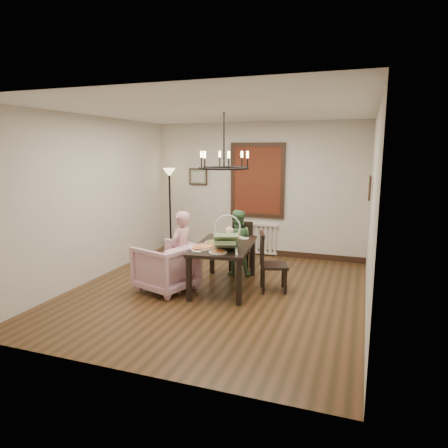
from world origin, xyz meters
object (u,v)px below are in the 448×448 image
Objects in this scene: baby_bouncer at (226,239)px; armchair at (166,267)px; drinking_glass at (236,239)px; elderly_woman at (181,258)px; dining_table at (224,249)px; chair_far at (241,246)px; seated_man at (237,248)px; chair_right at (274,262)px; floor_lamp at (170,211)px.

armchair is at bearing 161.86° from baby_bouncer.
elderly_woman is at bearing -142.16° from drinking_glass.
dining_table is 1.83× the size of chair_far.
baby_bouncer is at bearing 89.29° from seated_man.
seated_man reaches higher than chair_far.
baby_bouncer is at bearing 97.49° from elderly_woman.
dining_table is at bearing 94.97° from baby_bouncer.
chair_right is 1.65× the size of baby_bouncer.
seated_man is 2.30m from floor_lamp.
dining_table is 2.74m from floor_lamp.
dining_table is 2.84× the size of baby_bouncer.
seated_man reaches higher than chair_right.
elderly_woman is 8.56× the size of drinking_glass.
drinking_glass is (-0.66, 0.07, 0.31)m from chair_right.
baby_bouncer is at bearing 108.49° from armchair.
dining_table is 0.92× the size of floor_lamp.
elderly_woman is at bearing 159.37° from baby_bouncer.
chair_far is 0.84× the size of elderly_woman.
chair_far is at bearing 24.13° from chair_right.
elderly_woman is (-0.58, -0.39, -0.11)m from dining_table.
drinking_glass is 2.72m from floor_lamp.
floor_lamp is at bearing -136.84° from armchair.
chair_right is 3.31m from floor_lamp.
chair_right is 7.65× the size of drinking_glass.
chair_right is 0.92m from baby_bouncer.
baby_bouncer reaches higher than chair_right.
seated_man is 1.24m from baby_bouncer.
seated_man reaches higher than armchair.
seated_man is (0.57, 1.12, -0.04)m from elderly_woman.
baby_bouncer is (0.20, -1.14, 0.42)m from seated_man.
dining_table is at bearing 133.14° from elderly_woman.
chair_far reaches higher than dining_table.
dining_table is at bearing -44.48° from floor_lamp.
seated_man is at bearing 106.49° from drinking_glass.
chair_right is at bearing -6.19° from drinking_glass.
armchair is at bearing -64.56° from floor_lamp.
seated_man reaches higher than drinking_glass.
elderly_woman reaches higher than chair_far.
chair_right is 1.47m from elderly_woman.
chair_right is 0.73m from drinking_glass.
floor_lamp is at bearing 38.60° from chair_right.
chair_right reaches higher than drinking_glass.
chair_right reaches higher than armchair.
chair_right reaches higher than dining_table.
drinking_glass is (-0.03, 0.59, -0.13)m from baby_bouncer.
elderly_woman is 1.26m from seated_man.
seated_man is at bearing 34.57° from chair_right.
drinking_glass is at bearing -83.68° from chair_far.
dining_table is 1.54× the size of elderly_woman.
drinking_glass is at bearing -39.63° from floor_lamp.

